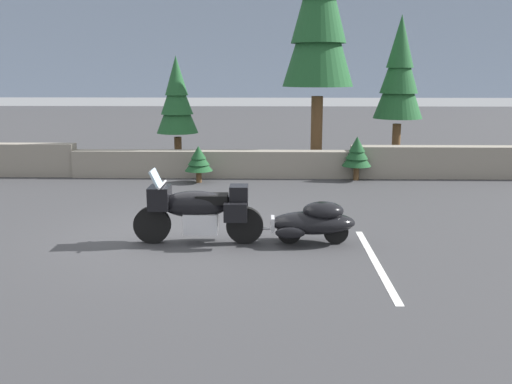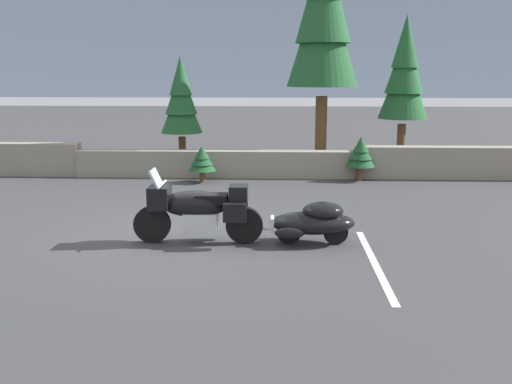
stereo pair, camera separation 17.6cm
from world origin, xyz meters
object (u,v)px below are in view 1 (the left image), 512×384
(car_shaped_trailer, at_px, (313,221))
(pine_tree_secondary, at_px, (177,99))
(pine_tree_tall, at_px, (319,7))
(touring_motorcycle, at_px, (198,209))
(pine_tree_far_right, at_px, (400,73))

(car_shaped_trailer, relative_size, pine_tree_secondary, 0.63)
(car_shaped_trailer, relative_size, pine_tree_tall, 0.28)
(car_shaped_trailer, xyz_separation_m, pine_tree_tall, (0.69, 8.21, 4.46))
(touring_motorcycle, distance_m, pine_tree_tall, 9.66)
(pine_tree_tall, distance_m, pine_tree_secondary, 5.10)
(car_shaped_trailer, relative_size, pine_tree_far_right, 0.47)
(touring_motorcycle, xyz_separation_m, pine_tree_tall, (2.74, 8.23, 4.25))
(pine_tree_tall, bearing_deg, pine_tree_far_right, 8.99)
(pine_tree_secondary, bearing_deg, pine_tree_far_right, 5.49)
(pine_tree_far_right, bearing_deg, pine_tree_tall, -171.01)
(car_shaped_trailer, xyz_separation_m, pine_tree_secondary, (-3.62, 7.96, 1.76))
(touring_motorcycle, xyz_separation_m, car_shaped_trailer, (2.05, 0.02, -0.21))
(touring_motorcycle, bearing_deg, pine_tree_tall, 71.56)
(pine_tree_tall, xyz_separation_m, pine_tree_secondary, (-4.32, -0.26, -2.70))
(car_shaped_trailer, height_order, pine_tree_tall, pine_tree_tall)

